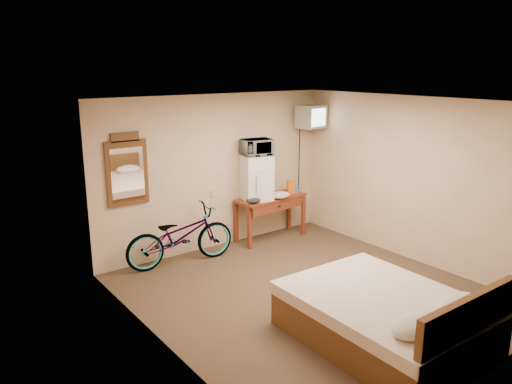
# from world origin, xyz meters

# --- Properties ---
(room) EXTENTS (4.60, 4.64, 2.50)m
(room) POSITION_xyz_m (-0.00, 0.00, 1.25)
(room) COLOR #4A3525
(room) RESTS_ON ground
(desk) EXTENTS (1.30, 0.58, 0.75)m
(desk) POSITION_xyz_m (0.93, 2.00, 0.62)
(desk) COLOR brown
(desk) RESTS_ON floor
(mini_fridge) EXTENTS (0.56, 0.54, 0.75)m
(mini_fridge) POSITION_xyz_m (0.62, 2.03, 1.12)
(mini_fridge) COLOR white
(mini_fridge) RESTS_ON desk
(microwave) EXTENTS (0.53, 0.40, 0.27)m
(microwave) POSITION_xyz_m (0.63, 2.03, 1.63)
(microwave) COLOR white
(microwave) RESTS_ON mini_fridge
(snack_bag) EXTENTS (0.14, 0.10, 0.25)m
(snack_bag) POSITION_xyz_m (1.32, 1.97, 0.87)
(snack_bag) COLOR orange
(snack_bag) RESTS_ON desk
(blue_cup) EXTENTS (0.08, 0.08, 0.14)m
(blue_cup) POSITION_xyz_m (1.46, 1.99, 0.82)
(blue_cup) COLOR #3D89D0
(blue_cup) RESTS_ON desk
(cloth_cream) EXTENTS (0.36, 0.28, 0.11)m
(cloth_cream) POSITION_xyz_m (0.99, 1.86, 0.81)
(cloth_cream) COLOR beige
(cloth_cream) RESTS_ON desk
(cloth_dark_a) EXTENTS (0.26, 0.20, 0.10)m
(cloth_dark_a) POSITION_xyz_m (0.45, 1.88, 0.80)
(cloth_dark_a) COLOR black
(cloth_dark_a) RESTS_ON desk
(cloth_dark_b) EXTENTS (0.17, 0.14, 0.08)m
(cloth_dark_b) POSITION_xyz_m (1.54, 2.11, 0.79)
(cloth_dark_b) COLOR black
(cloth_dark_b) RESTS_ON desk
(crt_television) EXTENTS (0.50, 0.59, 0.39)m
(crt_television) POSITION_xyz_m (1.80, 2.02, 2.06)
(crt_television) COLOR black
(crt_television) RESTS_ON room
(wall_mirror) EXTENTS (0.62, 0.04, 1.05)m
(wall_mirror) POSITION_xyz_m (-1.51, 2.27, 1.47)
(wall_mirror) COLOR brown
(wall_mirror) RESTS_ON room
(bicycle) EXTENTS (1.75, 0.78, 0.89)m
(bicycle) POSITION_xyz_m (-0.87, 1.95, 0.44)
(bicycle) COLOR black
(bicycle) RESTS_ON floor
(bed) EXTENTS (1.61, 2.10, 0.90)m
(bed) POSITION_xyz_m (-0.15, -1.37, 0.29)
(bed) COLOR brown
(bed) RESTS_ON floor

